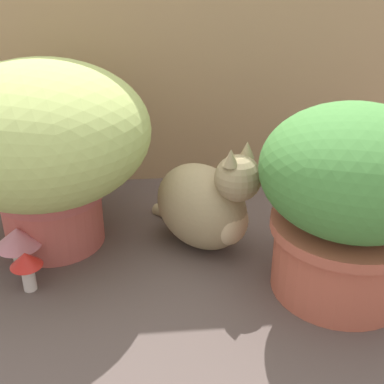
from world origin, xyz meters
The scene contains 7 objects.
ground_plane centered at (0.00, 0.00, 0.00)m, with size 6.00×6.00×0.00m, color brown.
cardboard_backdrop centered at (0.14, 0.45, 0.43)m, with size 1.25×0.03×0.85m, color tan.
grass_planter centered at (-0.24, 0.09, 0.28)m, with size 0.52×0.52×0.47m.
leafy_planter centered at (0.43, -0.17, 0.23)m, with size 0.40×0.40×0.43m.
cat centered at (0.15, 0.03, 0.12)m, with size 0.30×0.35×0.32m.
mushroom_ornament_pink centered at (-0.31, -0.03, 0.08)m, with size 0.11×0.11×0.11m.
mushroom_ornament_red centered at (-0.28, -0.11, 0.07)m, with size 0.07×0.07×0.10m.
Camera 1 is at (0.01, -1.09, 0.75)m, focal length 48.56 mm.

